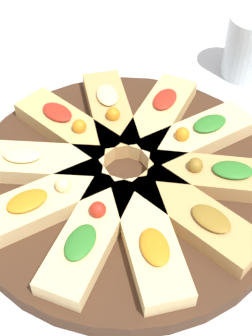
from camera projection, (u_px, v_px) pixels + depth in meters
name	position (u px, v px, depth m)	size (l,w,h in m)	color
ground_plane	(126.00, 186.00, 0.60)	(3.00, 3.00, 0.00)	silver
serving_board	(126.00, 180.00, 0.59)	(0.40, 0.40, 0.02)	#422819
focaccia_slice_0	(89.00, 235.00, 0.51)	(0.11, 0.17, 0.04)	#E5C689
focaccia_slice_1	(149.00, 239.00, 0.50)	(0.16, 0.13, 0.03)	#E5C689
focaccia_slice_2	(196.00, 216.00, 0.52)	(0.16, 0.05, 0.03)	tan
focaccia_slice_3	(214.00, 176.00, 0.56)	(0.16, 0.14, 0.04)	tan
focaccia_slice_4	(197.00, 136.00, 0.61)	(0.09, 0.17, 0.04)	#E5C689
focaccia_slice_5	(159.00, 115.00, 0.64)	(0.10, 0.17, 0.03)	#DBB775
focaccia_slice_6	(110.00, 111.00, 0.65)	(0.16, 0.13, 0.04)	tan
focaccia_slice_7	(67.00, 127.00, 0.62)	(0.16, 0.06, 0.04)	tan
focaccia_slice_8	(39.00, 163.00, 0.58)	(0.16, 0.14, 0.03)	#E5C689
focaccia_slice_9	(45.00, 202.00, 0.54)	(0.10, 0.17, 0.04)	#E5C689
water_glass	(250.00, 47.00, 0.73)	(0.08, 0.08, 0.10)	silver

